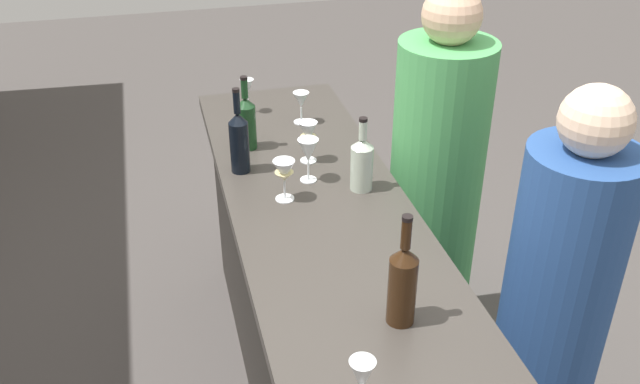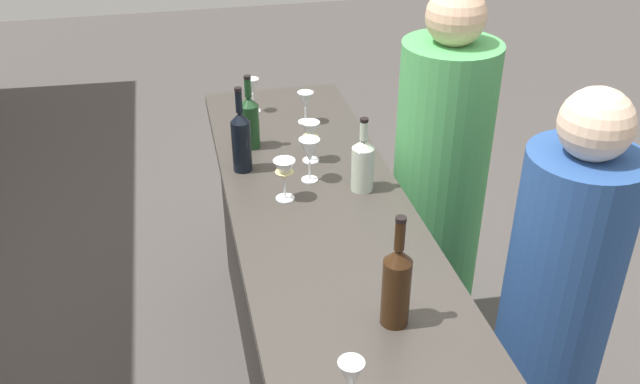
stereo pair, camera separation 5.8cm
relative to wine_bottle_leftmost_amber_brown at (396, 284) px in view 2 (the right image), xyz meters
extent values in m
cube|color=#2A2723|center=(0.64, 0.06, -0.65)|extent=(2.08, 0.55, 0.95)
cube|color=#3D3833|center=(0.64, 0.06, -0.15)|extent=(2.16, 0.63, 0.05)
cylinder|color=#331E0F|center=(0.00, 0.00, -0.03)|extent=(0.08, 0.08, 0.20)
cone|color=#331E0F|center=(0.00, 0.00, 0.09)|extent=(0.08, 0.08, 0.04)
cylinder|color=#331E0F|center=(0.00, 0.00, 0.16)|extent=(0.03, 0.03, 0.09)
cylinder|color=black|center=(0.00, 0.00, 0.21)|extent=(0.03, 0.03, 0.01)
cylinder|color=#B7C6B2|center=(0.71, -0.11, -0.05)|extent=(0.08, 0.08, 0.17)
cone|color=#B7C6B2|center=(0.71, -0.11, 0.05)|extent=(0.08, 0.08, 0.03)
cylinder|color=#B7C6B2|center=(0.71, -0.11, 0.10)|extent=(0.03, 0.03, 0.07)
cylinder|color=black|center=(0.71, -0.11, 0.15)|extent=(0.03, 0.03, 0.01)
cylinder|color=black|center=(0.95, 0.30, -0.03)|extent=(0.07, 0.07, 0.20)
cone|color=black|center=(0.95, 0.30, 0.09)|extent=(0.07, 0.07, 0.04)
cylinder|color=black|center=(0.95, 0.30, 0.15)|extent=(0.03, 0.03, 0.08)
cylinder|color=black|center=(0.95, 0.30, 0.20)|extent=(0.03, 0.03, 0.01)
cylinder|color=#193D1E|center=(1.14, 0.24, -0.04)|extent=(0.08, 0.08, 0.18)
cone|color=#193D1E|center=(1.14, 0.24, 0.07)|extent=(0.08, 0.08, 0.04)
cylinder|color=#193D1E|center=(1.14, 0.24, 0.12)|extent=(0.03, 0.03, 0.08)
cylinder|color=black|center=(1.14, 0.24, 0.17)|extent=(0.03, 0.03, 0.01)
cylinder|color=white|center=(1.32, -0.02, -0.13)|extent=(0.07, 0.07, 0.00)
cylinder|color=white|center=(1.32, -0.02, -0.09)|extent=(0.01, 0.01, 0.07)
cone|color=white|center=(1.32, -0.02, -0.02)|extent=(0.07, 0.07, 0.07)
cylinder|color=white|center=(0.97, 0.03, -0.13)|extent=(0.06, 0.06, 0.00)
cylinder|color=white|center=(0.97, 0.03, -0.09)|extent=(0.01, 0.01, 0.08)
cone|color=white|center=(0.97, 0.03, -0.01)|extent=(0.07, 0.07, 0.09)
cone|color=beige|center=(0.97, 0.03, -0.04)|extent=(0.06, 0.06, 0.03)
cylinder|color=white|center=(0.82, 0.06, -0.13)|extent=(0.06, 0.06, 0.00)
cylinder|color=white|center=(0.82, 0.06, -0.09)|extent=(0.01, 0.01, 0.08)
cone|color=white|center=(0.82, 0.06, -0.01)|extent=(0.08, 0.08, 0.09)
cylinder|color=white|center=(0.71, 0.18, -0.13)|extent=(0.07, 0.07, 0.00)
cylinder|color=white|center=(0.71, 0.18, -0.09)|extent=(0.01, 0.01, 0.07)
cone|color=white|center=(0.71, 0.18, -0.01)|extent=(0.08, 0.08, 0.08)
cone|color=beige|center=(0.71, 0.18, -0.04)|extent=(0.07, 0.07, 0.03)
cylinder|color=white|center=(1.48, 0.18, -0.13)|extent=(0.06, 0.06, 0.00)
cylinder|color=white|center=(1.48, 0.18, -0.08)|extent=(0.01, 0.01, 0.08)
cone|color=white|center=(1.48, 0.18, -0.01)|extent=(0.06, 0.06, 0.07)
cone|color=white|center=(-0.28, 0.20, -0.02)|extent=(0.06, 0.06, 0.09)
cylinder|color=#284C8C|center=(0.23, -0.67, -0.47)|extent=(0.47, 0.47, 1.32)
sphere|color=beige|center=(0.23, -0.67, 0.29)|extent=(0.22, 0.22, 0.22)
cylinder|color=#4CA559|center=(0.97, -0.52, -0.41)|extent=(0.50, 0.50, 1.43)
sphere|color=#D8AD8C|center=(0.97, -0.52, 0.41)|extent=(0.23, 0.23, 0.23)
camera|label=1|loc=(-1.38, 0.58, 1.16)|focal=39.28mm
camera|label=2|loc=(-1.39, 0.52, 1.16)|focal=39.28mm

